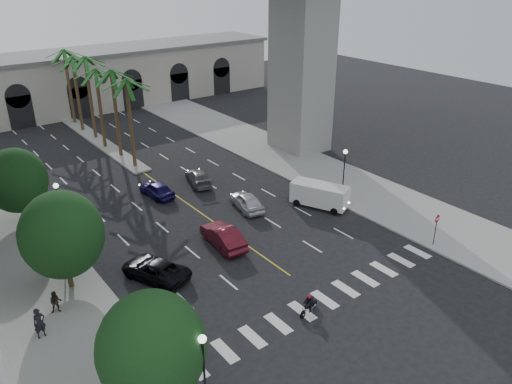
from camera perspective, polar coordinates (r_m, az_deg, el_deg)
name	(u,v)px	position (r m, az deg, el deg)	size (l,w,h in m)	color
ground	(309,289)	(35.14, 6.11, -10.95)	(140.00, 140.00, 0.00)	black
sidewalk_left	(22,265)	(41.14, -25.16, -7.51)	(8.00, 100.00, 0.15)	gray
sidewalk_right	(317,171)	(53.78, 7.04, 2.39)	(8.00, 100.00, 0.15)	gray
median	(101,142)	(64.98, -17.31, 5.45)	(2.00, 24.00, 0.20)	gray
pier_building	(53,84)	(79.64, -22.20, 11.34)	(71.00, 10.50, 8.50)	#B9B3A6
palm_a	(126,84)	(53.56, -14.60, 11.83)	(3.20, 3.20, 10.30)	#47331E
palm_b	(111,75)	(57.18, -16.19, 12.73)	(3.20, 3.20, 10.60)	#47331E
palm_c	(96,74)	(60.85, -17.86, 12.77)	(3.20, 3.20, 10.10)	#47331E
palm_d	(85,61)	(64.56, -18.94, 13.93)	(3.20, 3.20, 10.90)	#47331E
palm_e	(72,61)	(68.31, -20.25, 13.90)	(3.20, 3.20, 10.40)	#47331E
palm_f	(64,54)	(72.13, -21.08, 14.51)	(3.20, 3.20, 10.70)	#47331E
street_tree_near	(152,349)	(24.94, -11.84, -17.11)	(5.20, 5.20, 6.89)	#382616
street_tree_mid	(62,235)	(35.16, -21.30, -4.57)	(5.44, 5.44, 7.21)	#382616
street_tree_far	(16,181)	(46.03, -25.71, 1.18)	(5.04, 5.04, 6.68)	#382616
lamp_post_left_near	(204,372)	(24.67, -5.95, -19.73)	(0.40, 0.40, 5.35)	black
lamp_post_left_far	(60,209)	(41.17, -21.49, -1.78)	(0.40, 0.40, 5.35)	black
lamp_post_right	(344,172)	(45.71, 10.01, 2.29)	(0.40, 0.40, 5.35)	black
traffic_signal_near	(180,352)	(26.80, -8.63, -17.61)	(0.25, 0.18, 3.65)	black
traffic_signal_far	(146,312)	(29.62, -12.51, -13.20)	(0.25, 0.18, 3.65)	black
motorcycle_rider	(309,304)	(32.74, 6.11, -12.65)	(1.86, 0.66, 1.37)	black
car_a	(247,201)	(45.11, -1.06, -1.04)	(1.81, 4.50, 1.53)	silver
car_b	(223,236)	(39.46, -3.79, -5.06)	(1.75, 5.03, 1.66)	#55111D
car_c	(155,269)	(36.31, -11.46, -8.66)	(2.41, 5.22, 1.45)	black
car_d	(198,177)	(50.59, -6.59, 1.68)	(1.95, 4.80, 1.39)	#59585D
car_e	(157,189)	(48.44, -11.28, 0.32)	(1.75, 4.36, 1.48)	#18114F
cargo_van	(320,195)	(45.67, 7.32, -0.29)	(3.85, 5.48, 2.19)	silver
pedestrian_a	(39,323)	(32.93, -23.51, -13.57)	(0.72, 0.47, 1.97)	black
pedestrian_b	(56,302)	(34.65, -21.91, -11.61)	(0.75, 0.58, 1.54)	black
do_not_enter_sign	(437,224)	(41.12, 19.93, -3.42)	(0.68, 0.13, 2.80)	black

